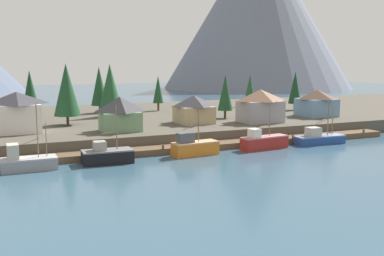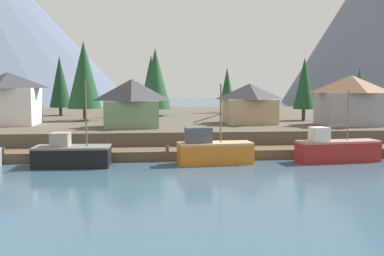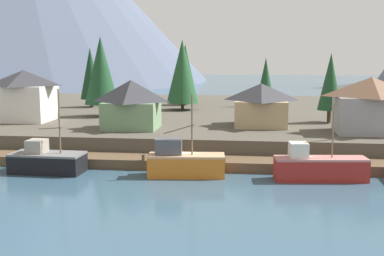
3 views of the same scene
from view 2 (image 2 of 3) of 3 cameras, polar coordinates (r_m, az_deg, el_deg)
The scene contains 17 objects.
ground_plane at distance 66.86m, azimuth -0.39°, elevation -1.68°, with size 400.00×400.00×1.00m, color #335166.
dock at distance 48.99m, azimuth 1.57°, elevation -3.10°, with size 80.00×4.00×1.60m.
shoreline_bank at distance 78.58m, azimuth -1.20°, elevation 0.66°, with size 400.00×56.00×2.50m, color #4C473D.
fishing_boat_black at distance 45.25m, azimuth -14.59°, elevation -3.19°, with size 7.13×3.41×8.20m.
fishing_boat_orange at distance 45.27m, azimuth 2.60°, elevation -2.79°, with size 7.40×3.16×7.77m.
fishing_boat_red at distance 48.64m, azimuth 17.29°, elevation -2.55°, with size 8.52×3.21×7.18m.
house_tan at distance 62.72m, azimuth 7.07°, elevation 3.06°, with size 6.65×6.78×5.33m.
house_white at distance 64.81m, azimuth -21.60°, elevation 3.45°, with size 7.56×6.78×6.79m.
house_grey at distance 62.84m, azimuth 18.92°, elevation 3.31°, with size 7.99×6.31×6.39m.
house_green at distance 56.97m, azimuth -7.39°, elevation 3.11°, with size 6.72×5.48×5.87m.
conifer_near_left at distance 94.71m, azimuth 19.83°, elevation 4.97°, with size 2.72×2.72×8.38m.
conifer_near_right at distance 81.01m, azimuth -15.91°, elevation 5.49°, with size 3.54×3.54×9.97m.
conifer_mid_left at distance 68.53m, azimuth -13.12°, elevation 6.38°, with size 4.84×4.84×11.42m.
conifer_mid_right at distance 85.25m, azimuth -5.03°, elevation 5.99°, with size 3.85×3.85×10.56m.
conifer_back_left at distance 77.38m, azimuth -4.51°, elevation 6.07°, with size 5.08×5.08×11.20m.
conifer_back_right at distance 85.92m, azimuth 4.33°, elevation 5.25°, with size 2.54×2.54×8.32m.
conifer_centre at distance 69.18m, azimuth 13.60°, elevation 5.34°, with size 3.12×3.12×9.09m.
Camera 2 is at (-6.15, -46.07, 7.75)m, focal length 43.45 mm.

